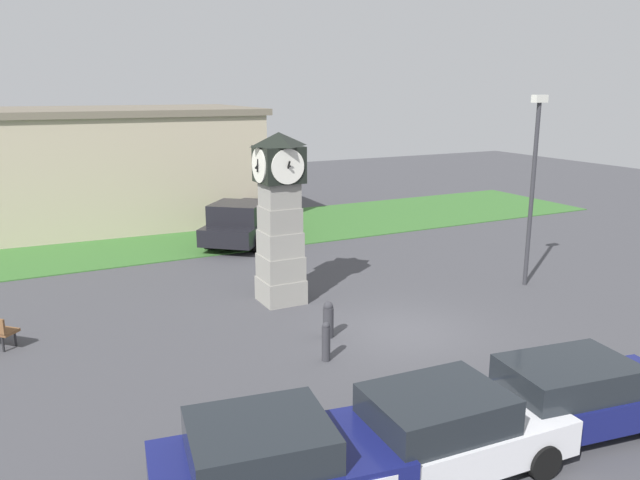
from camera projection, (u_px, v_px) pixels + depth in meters
ground_plane at (405, 331)px, 16.99m from camera, size 74.31×74.31×0.00m
clock_tower at (280, 218)px, 18.77m from camera, size 1.54×1.62×5.21m
bollard_near_tower at (326, 341)px, 15.07m from camera, size 0.21×0.21×1.00m
bollard_mid_row at (328, 319)px, 16.50m from camera, size 0.29×0.29×1.00m
car_navy_sedan at (274, 466)px, 9.62m from camera, size 4.12×2.51×1.56m
car_near_tower at (446, 430)px, 10.66m from camera, size 4.22×2.16×1.53m
car_by_building at (576, 395)px, 11.94m from camera, size 4.56×2.33×1.46m
pickup_truck at (246, 220)px, 26.74m from camera, size 5.26×5.66×1.85m
street_lamp_far_side at (533, 178)px, 20.19m from camera, size 0.50×0.24×6.25m
warehouse_blue_far at (73, 166)px, 30.08m from camera, size 17.64×9.94×5.52m
grass_verge_far at (160, 239)px, 27.23m from camera, size 44.59×7.37×0.04m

